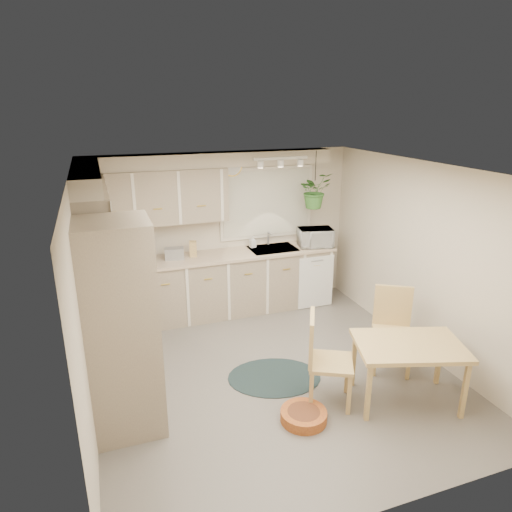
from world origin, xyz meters
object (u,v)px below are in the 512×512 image
Objects in this scene: chair_back at (392,332)px; microwave at (315,235)px; dining_table at (406,373)px; braided_rug at (274,377)px; chair_left at (331,360)px; pet_bed at (304,416)px.

microwave is at bearing -59.92° from chair_back.
dining_table reaches higher than braided_rug.
chair_left is 2.12× the size of pet_bed.
microwave is (0.23, 2.67, 0.77)m from dining_table.
dining_table is at bearing -2.95° from pet_bed.
braided_rug is (-1.16, 0.87, -0.34)m from dining_table.
dining_table is 0.82m from chair_left.
chair_left reaches higher than pet_bed.
chair_left is at bearing -57.16° from braided_rug.
dining_table is at bearing -84.00° from microwave.
braided_rug is at bearing 18.63° from chair_back.
dining_table is 0.64m from chair_back.
dining_table is 1.20m from pet_bed.
chair_back is (0.99, 0.32, -0.00)m from chair_left.
chair_left is 0.88m from braided_rug.
microwave is at bearing 85.07° from dining_table.
chair_left is 0.92× the size of braided_rug.
chair_left is 1.01× the size of chair_back.
dining_table is 1.48m from braided_rug.
chair_back is (0.23, 0.58, 0.15)m from dining_table.
chair_left is at bearing -101.53° from microwave.
chair_back is 2.10× the size of pet_bed.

